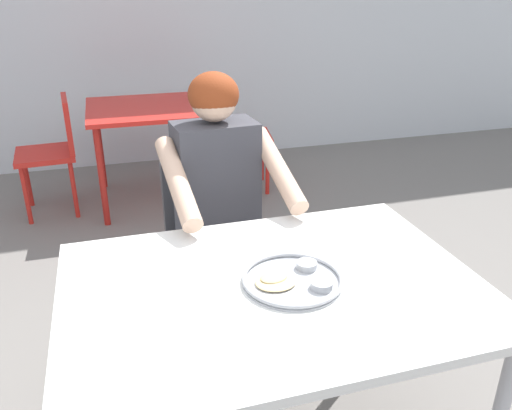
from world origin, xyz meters
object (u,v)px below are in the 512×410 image
(table_foreground, at_px, (273,303))
(chair_red_left, at_px, (55,146))
(diner_foreground, at_px, (223,199))
(thali_tray, at_px, (293,279))
(chair_red_right, at_px, (233,130))
(chair_foreground, at_px, (212,232))
(table_background_red, at_px, (146,118))

(table_foreground, relative_size, chair_red_left, 1.50)
(diner_foreground, distance_m, chair_red_left, 2.02)
(thali_tray, distance_m, chair_red_right, 2.64)
(thali_tray, height_order, chair_foreground, chair_foreground)
(thali_tray, distance_m, diner_foreground, 0.68)
(chair_red_left, bearing_deg, thali_tray, -71.29)
(table_foreground, xyz_separation_m, thali_tray, (0.06, -0.01, 0.08))
(table_foreground, distance_m, table_background_red, 2.54)
(table_background_red, relative_size, chair_red_right, 1.03)
(diner_foreground, xyz_separation_m, chair_red_left, (-0.80, 1.84, -0.25))
(table_foreground, relative_size, thali_tray, 4.10)
(chair_foreground, bearing_deg, chair_red_right, 72.54)
(thali_tray, xyz_separation_m, chair_red_left, (-0.85, 2.52, -0.26))
(chair_foreground, xyz_separation_m, table_background_red, (-0.13, 1.65, 0.15))
(thali_tray, bearing_deg, table_foreground, 170.62)
(table_foreground, xyz_separation_m, chair_foreground, (-0.01, 0.88, -0.18))
(thali_tray, bearing_deg, table_background_red, 94.58)
(chair_red_left, xyz_separation_m, chair_red_right, (1.32, 0.06, -0.00))
(thali_tray, relative_size, diner_foreground, 0.24)
(thali_tray, bearing_deg, diner_foreground, 94.69)
(table_background_red, xyz_separation_m, chair_red_right, (0.67, 0.04, -0.15))
(chair_red_left, distance_m, chair_red_right, 1.32)
(chair_foreground, relative_size, diner_foreground, 0.66)
(diner_foreground, height_order, chair_red_left, diner_foreground)
(table_foreground, bearing_deg, chair_red_left, 107.54)
(chair_foreground, relative_size, table_background_red, 0.95)
(diner_foreground, distance_m, table_background_red, 1.87)
(chair_foreground, distance_m, table_background_red, 1.66)
(chair_foreground, bearing_deg, chair_red_left, 115.74)
(chair_foreground, height_order, table_background_red, chair_foreground)
(table_background_red, distance_m, chair_red_right, 0.68)
(thali_tray, distance_m, chair_red_left, 2.68)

